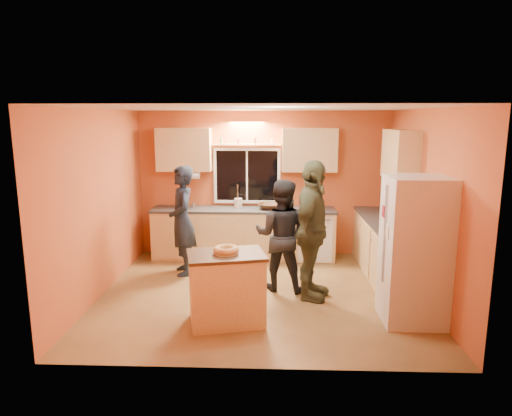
{
  "coord_description": "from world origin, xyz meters",
  "views": [
    {
      "loc": [
        0.17,
        -6.17,
        2.47
      ],
      "look_at": [
        -0.08,
        0.4,
        1.17
      ],
      "focal_mm": 32.0,
      "sensor_mm": 36.0,
      "label": 1
    }
  ],
  "objects_px": {
    "person_left": "(182,221)",
    "person_center": "(281,235)",
    "refrigerator": "(415,250)",
    "island": "(227,288)",
    "person_right": "(312,231)"
  },
  "relations": [
    {
      "from": "person_left",
      "to": "person_center",
      "type": "bearing_deg",
      "value": 50.94
    },
    {
      "from": "person_center",
      "to": "refrigerator",
      "type": "bearing_deg",
      "value": 160.79
    },
    {
      "from": "island",
      "to": "person_left",
      "type": "height_order",
      "value": "person_left"
    },
    {
      "from": "person_left",
      "to": "island",
      "type": "bearing_deg",
      "value": 8.99
    },
    {
      "from": "person_left",
      "to": "person_center",
      "type": "distance_m",
      "value": 1.68
    },
    {
      "from": "person_center",
      "to": "person_right",
      "type": "xyz_separation_m",
      "value": [
        0.41,
        -0.33,
        0.15
      ]
    },
    {
      "from": "refrigerator",
      "to": "island",
      "type": "distance_m",
      "value": 2.32
    },
    {
      "from": "person_right",
      "to": "refrigerator",
      "type": "bearing_deg",
      "value": -102.26
    },
    {
      "from": "person_center",
      "to": "person_right",
      "type": "relative_size",
      "value": 0.84
    },
    {
      "from": "refrigerator",
      "to": "person_left",
      "type": "relative_size",
      "value": 1.03
    },
    {
      "from": "person_left",
      "to": "person_right",
      "type": "relative_size",
      "value": 0.9
    },
    {
      "from": "refrigerator",
      "to": "person_center",
      "type": "height_order",
      "value": "refrigerator"
    },
    {
      "from": "refrigerator",
      "to": "person_center",
      "type": "xyz_separation_m",
      "value": [
        -1.6,
        1.0,
        -0.09
      ]
    },
    {
      "from": "person_center",
      "to": "person_left",
      "type": "bearing_deg",
      "value": -8.87
    },
    {
      "from": "person_center",
      "to": "person_right",
      "type": "bearing_deg",
      "value": 154.02
    }
  ]
}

